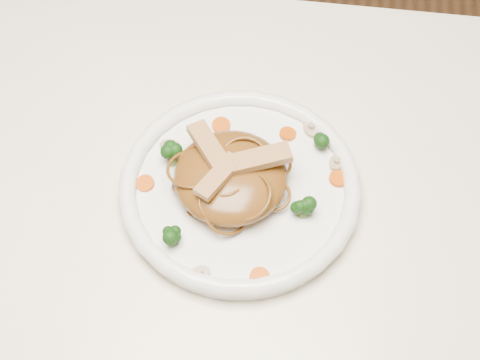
# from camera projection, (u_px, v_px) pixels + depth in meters

# --- Properties ---
(table) EXTENTS (1.20, 0.80, 0.75)m
(table) POSITION_uv_depth(u_px,v_px,m) (194.00, 276.00, 0.85)
(table) COLOR beige
(table) RESTS_ON ground
(plate) EXTENTS (0.31, 0.31, 0.02)m
(plate) POSITION_uv_depth(u_px,v_px,m) (240.00, 190.00, 0.79)
(plate) COLOR white
(plate) RESTS_ON table
(noodle_mound) EXTENTS (0.15, 0.15, 0.04)m
(noodle_mound) POSITION_uv_depth(u_px,v_px,m) (230.00, 177.00, 0.77)
(noodle_mound) COLOR brown
(noodle_mound) RESTS_ON plate
(chicken_a) EXTENTS (0.08, 0.05, 0.01)m
(chicken_a) POSITION_uv_depth(u_px,v_px,m) (259.00, 159.00, 0.75)
(chicken_a) COLOR tan
(chicken_a) RESTS_ON noodle_mound
(chicken_b) EXTENTS (0.06, 0.07, 0.01)m
(chicken_b) POSITION_uv_depth(u_px,v_px,m) (209.00, 147.00, 0.76)
(chicken_b) COLOR tan
(chicken_b) RESTS_ON noodle_mound
(chicken_c) EXTENTS (0.05, 0.06, 0.01)m
(chicken_c) POSITION_uv_depth(u_px,v_px,m) (218.00, 176.00, 0.74)
(chicken_c) COLOR tan
(chicken_c) RESTS_ON noodle_mound
(broccoli_0) EXTENTS (0.03, 0.03, 0.03)m
(broccoli_0) POSITION_uv_depth(u_px,v_px,m) (321.00, 138.00, 0.81)
(broccoli_0) COLOR #133B0C
(broccoli_0) RESTS_ON plate
(broccoli_1) EXTENTS (0.04, 0.04, 0.03)m
(broccoli_1) POSITION_uv_depth(u_px,v_px,m) (173.00, 154.00, 0.79)
(broccoli_1) COLOR #133B0C
(broccoli_1) RESTS_ON plate
(broccoli_2) EXTENTS (0.02, 0.02, 0.03)m
(broccoli_2) POSITION_uv_depth(u_px,v_px,m) (171.00, 235.00, 0.74)
(broccoli_2) COLOR #133B0C
(broccoli_2) RESTS_ON plate
(broccoli_3) EXTENTS (0.03, 0.03, 0.03)m
(broccoli_3) POSITION_uv_depth(u_px,v_px,m) (303.00, 207.00, 0.75)
(broccoli_3) COLOR #133B0C
(broccoli_3) RESTS_ON plate
(carrot_0) EXTENTS (0.02, 0.02, 0.00)m
(carrot_0) POSITION_uv_depth(u_px,v_px,m) (288.00, 134.00, 0.83)
(carrot_0) COLOR #D54F07
(carrot_0) RESTS_ON plate
(carrot_1) EXTENTS (0.02, 0.02, 0.00)m
(carrot_1) POSITION_uv_depth(u_px,v_px,m) (145.00, 183.00, 0.79)
(carrot_1) COLOR #D54F07
(carrot_1) RESTS_ON plate
(carrot_2) EXTENTS (0.02, 0.02, 0.00)m
(carrot_2) POSITION_uv_depth(u_px,v_px,m) (339.00, 178.00, 0.79)
(carrot_2) COLOR #D54F07
(carrot_2) RESTS_ON plate
(carrot_3) EXTENTS (0.03, 0.03, 0.00)m
(carrot_3) POSITION_uv_depth(u_px,v_px,m) (221.00, 125.00, 0.83)
(carrot_3) COLOR #D54F07
(carrot_3) RESTS_ON plate
(carrot_4) EXTENTS (0.03, 0.03, 0.00)m
(carrot_4) POSITION_uv_depth(u_px,v_px,m) (260.00, 277.00, 0.72)
(carrot_4) COLOR #D54F07
(carrot_4) RESTS_ON plate
(mushroom_0) EXTENTS (0.03, 0.03, 0.01)m
(mushroom_0) POSITION_uv_depth(u_px,v_px,m) (200.00, 273.00, 0.72)
(mushroom_0) COLOR beige
(mushroom_0) RESTS_ON plate
(mushroom_1) EXTENTS (0.03, 0.03, 0.01)m
(mushroom_1) POSITION_uv_depth(u_px,v_px,m) (337.00, 163.00, 0.80)
(mushroom_1) COLOR beige
(mushroom_1) RESTS_ON plate
(mushroom_2) EXTENTS (0.03, 0.03, 0.01)m
(mushroom_2) POSITION_uv_depth(u_px,v_px,m) (170.00, 147.00, 0.81)
(mushroom_2) COLOR beige
(mushroom_2) RESTS_ON plate
(mushroom_3) EXTENTS (0.04, 0.04, 0.01)m
(mushroom_3) POSITION_uv_depth(u_px,v_px,m) (311.00, 128.00, 0.83)
(mushroom_3) COLOR beige
(mushroom_3) RESTS_ON plate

